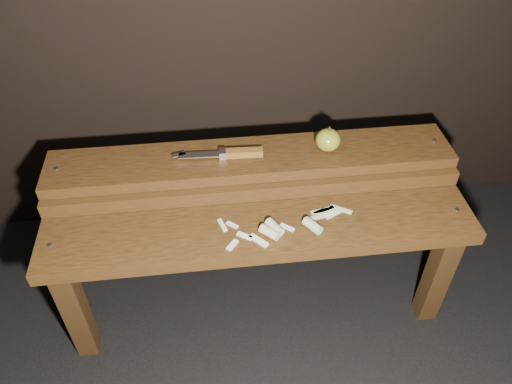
{
  "coord_description": "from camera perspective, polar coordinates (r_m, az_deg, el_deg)",
  "views": [
    {
      "loc": [
        -0.12,
        -0.98,
        1.41
      ],
      "look_at": [
        0.0,
        0.06,
        0.45
      ],
      "focal_mm": 35.0,
      "sensor_mm": 36.0,
      "label": 1
    }
  ],
  "objects": [
    {
      "name": "bench_rear_tier",
      "position": [
        1.52,
        -0.47,
        1.66
      ],
      "size": [
        1.2,
        0.21,
        0.5
      ],
      "color": "black",
      "rests_on": "ground"
    },
    {
      "name": "bench_front_tier",
      "position": [
        1.4,
        0.59,
        -6.23
      ],
      "size": [
        1.2,
        0.2,
        0.42
      ],
      "color": "black",
      "rests_on": "ground"
    },
    {
      "name": "ground",
      "position": [
        1.72,
        0.24,
        -12.52
      ],
      "size": [
        60.0,
        60.0,
        0.0
      ],
      "primitive_type": "plane",
      "color": "black"
    },
    {
      "name": "knife",
      "position": [
        1.46,
        -2.67,
        4.44
      ],
      "size": [
        0.27,
        0.04,
        0.02
      ],
      "color": "brown",
      "rests_on": "bench_rear_tier"
    },
    {
      "name": "apple",
      "position": [
        1.49,
        8.23,
        5.91
      ],
      "size": [
        0.07,
        0.07,
        0.08
      ],
      "color": "olive",
      "rests_on": "bench_rear_tier"
    },
    {
      "name": "apple_scraps",
      "position": [
        1.35,
        3.48,
        -4.01
      ],
      "size": [
        0.38,
        0.14,
        0.03
      ],
      "color": "beige",
      "rests_on": "bench_front_tier"
    }
  ]
}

